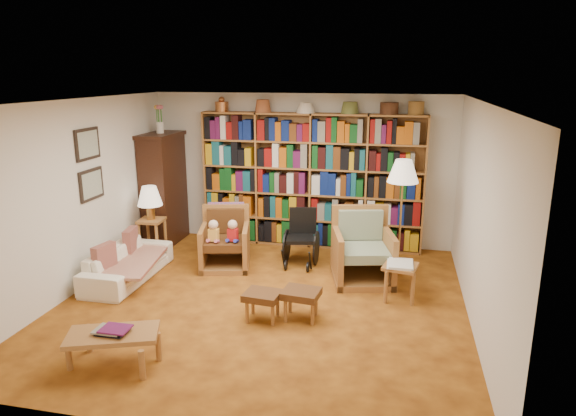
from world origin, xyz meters
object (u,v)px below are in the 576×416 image
(side_table_lamp, at_px, (152,230))
(wheelchair, at_px, (301,239))
(armchair_sage, at_px, (363,253))
(side_table_papers, at_px, (400,271))
(sofa, at_px, (128,263))
(floor_lamp, at_px, (403,176))
(footstool_a, at_px, (262,297))
(coffee_table, at_px, (113,337))
(armchair_leather, at_px, (227,241))
(footstool_b, at_px, (301,295))

(side_table_lamp, bearing_deg, wheelchair, 4.16)
(armchair_sage, relative_size, side_table_papers, 2.04)
(sofa, height_order, floor_lamp, floor_lamp)
(sofa, height_order, footstool_a, sofa)
(side_table_lamp, height_order, floor_lamp, floor_lamp)
(footstool_a, distance_m, coffee_table, 1.72)
(sofa, relative_size, side_table_lamp, 2.66)
(wheelchair, bearing_deg, side_table_papers, -34.17)
(armchair_sage, bearing_deg, wheelchair, 157.66)
(side_table_papers, bearing_deg, floor_lamp, 91.41)
(wheelchair, relative_size, coffee_table, 0.88)
(armchair_leather, bearing_deg, side_table_lamp, 174.09)
(armchair_leather, relative_size, footstool_b, 1.95)
(footstool_a, bearing_deg, floor_lamp, 50.69)
(wheelchair, distance_m, side_table_papers, 1.78)
(armchair_sage, height_order, footstool_b, armchair_sage)
(armchair_leather, xyz_separation_m, footstool_a, (0.98, -1.62, -0.09))
(sofa, height_order, armchair_sage, armchair_sage)
(floor_lamp, relative_size, side_table_papers, 3.35)
(floor_lamp, relative_size, footstool_b, 3.57)
(armchair_sage, xyz_separation_m, coffee_table, (-2.24, -2.78, -0.07))
(wheelchair, xyz_separation_m, coffee_table, (-1.28, -3.17, -0.08))
(armchair_leather, xyz_separation_m, side_table_papers, (2.55, -0.69, 0.01))
(side_table_lamp, bearing_deg, floor_lamp, 1.93)
(armchair_sage, bearing_deg, sofa, -167.14)
(footstool_a, bearing_deg, coffee_table, -133.44)
(side_table_lamp, xyz_separation_m, floor_lamp, (3.81, 0.13, 1.00))
(footstool_a, height_order, footstool_b, footstool_b)
(coffee_table, bearing_deg, sofa, 115.70)
(side_table_papers, bearing_deg, armchair_leather, 164.77)
(sofa, bearing_deg, coffee_table, -154.10)
(floor_lamp, xyz_separation_m, footstool_a, (-1.54, -1.88, -1.15))
(sofa, xyz_separation_m, armchair_sage, (3.22, 0.74, 0.15))
(floor_lamp, distance_m, footstool_a, 2.69)
(floor_lamp, bearing_deg, coffee_table, -131.02)
(sofa, xyz_separation_m, wheelchair, (2.26, 1.13, 0.15))
(footstool_b, bearing_deg, side_table_papers, 35.45)
(wheelchair, distance_m, footstool_b, 1.83)
(wheelchair, relative_size, side_table_papers, 1.71)
(wheelchair, bearing_deg, floor_lamp, -1.71)
(armchair_leather, xyz_separation_m, coffee_table, (-0.20, -2.87, -0.06))
(armchair_sage, bearing_deg, armchair_leather, 177.42)
(floor_lamp, bearing_deg, side_table_papers, -88.59)
(armchair_leather, bearing_deg, footstool_b, -46.46)
(side_table_lamp, relative_size, coffee_table, 0.62)
(armchair_sage, xyz_separation_m, footstool_a, (-1.06, -1.53, -0.10))
(floor_lamp, height_order, coffee_table, floor_lamp)
(wheelchair, bearing_deg, footstool_b, -79.20)
(sofa, xyz_separation_m, coffee_table, (0.98, -2.04, 0.07))
(armchair_leather, bearing_deg, sofa, -144.97)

